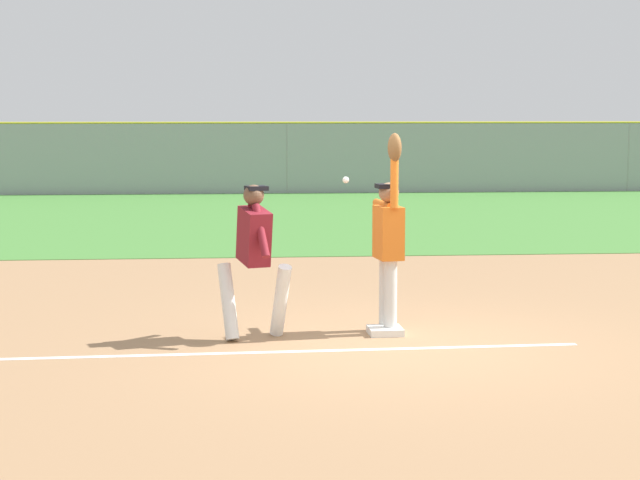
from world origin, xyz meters
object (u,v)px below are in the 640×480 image
baseball (346,180)px  parked_car_red (186,166)px  parked_car_tan (361,165)px  runner (254,250)px  parked_car_black (542,165)px  first_base (385,331)px  fielder (389,235)px

baseball → parked_car_red: baseball is taller
parked_car_tan → runner: bearing=-100.9°
runner → parked_car_black: (10.43, 24.26, -0.32)m
runner → parked_car_red: 24.67m
first_base → runner: 1.77m
runner → parked_car_black: size_ratio=0.38×
runner → parked_car_red: (-1.77, 24.60, -0.32)m
first_base → fielder: fielder is taller
parked_car_black → baseball: bearing=-117.4°
fielder → parked_car_tan: (2.68, 24.64, -0.45)m
parked_car_red → parked_car_tan: size_ratio=1.02×
first_base → fielder: (0.05, 0.10, 1.08)m
first_base → baseball: size_ratio=5.14×
baseball → first_base: bearing=3.3°
parked_car_tan → baseball: bearing=-98.6°
first_base → parked_car_tan: size_ratio=0.09×
fielder → parked_car_black: (8.90, 24.05, -0.45)m
runner → parked_car_tan: size_ratio=0.39×
runner → first_base: bearing=-13.8°
parked_car_red → parked_car_black: bearing=-6.2°
baseball → parked_car_black: bearing=68.7°
baseball → parked_car_black: size_ratio=0.02×
first_base → parked_car_tan: bearing=83.7°
baseball → parked_car_black: 25.96m
parked_car_black → first_base: bearing=-116.5°
parked_car_black → runner: bearing=-119.4°
parked_car_red → parked_car_black: size_ratio=0.99×
runner → parked_car_black: bearing=48.7°
first_base → baseball: baseball is taller
first_base → parked_car_black: (8.95, 24.15, 0.63)m
fielder → parked_car_tan: size_ratio=0.51×
parked_car_tan → parked_car_black: 6.25m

